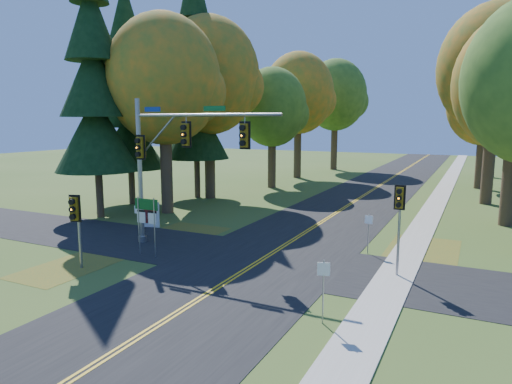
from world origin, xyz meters
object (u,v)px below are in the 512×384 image
at_px(info_kiosk, 150,215).
at_px(traffic_mast, 170,152).
at_px(route_sign_cluster, 147,215).
at_px(east_signal_pole, 399,208).

bearing_deg(info_kiosk, traffic_mast, -53.70).
xyz_separation_m(traffic_mast, route_sign_cluster, (-0.15, -1.89, -2.96)).
distance_m(traffic_mast, route_sign_cluster, 3.52).
bearing_deg(route_sign_cluster, traffic_mast, 85.38).
xyz_separation_m(east_signal_pole, route_sign_cluster, (-11.68, -2.17, -0.97)).
xyz_separation_m(east_signal_pole, info_kiosk, (-15.54, 2.81, -2.25)).
height_order(east_signal_pole, info_kiosk, east_signal_pole).
bearing_deg(route_sign_cluster, east_signal_pole, 10.32).
relative_size(traffic_mast, east_signal_pole, 2.15).
relative_size(traffic_mast, info_kiosk, 5.42).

